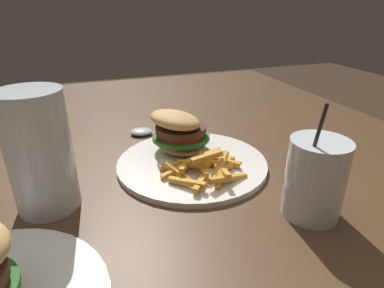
{
  "coord_description": "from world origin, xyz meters",
  "views": [
    {
      "loc": [
        -0.43,
        0.1,
        0.99
      ],
      "look_at": [
        0.07,
        -0.08,
        0.75
      ],
      "focal_mm": 30.0,
      "sensor_mm": 36.0,
      "label": 1
    }
  ],
  "objects_px": {
    "beer_glass": "(40,154)",
    "spoon": "(145,132)",
    "meal_plate_near": "(186,148)",
    "juice_glass": "(314,182)"
  },
  "relations": [
    {
      "from": "beer_glass",
      "to": "spoon",
      "type": "relative_size",
      "value": 1.09
    },
    {
      "from": "meal_plate_near",
      "to": "beer_glass",
      "type": "xyz_separation_m",
      "value": [
        -0.07,
        0.24,
        0.06
      ]
    },
    {
      "from": "beer_glass",
      "to": "juice_glass",
      "type": "bearing_deg",
      "value": -112.41
    },
    {
      "from": "meal_plate_near",
      "to": "beer_glass",
      "type": "bearing_deg",
      "value": 106.17
    },
    {
      "from": "juice_glass",
      "to": "beer_glass",
      "type": "bearing_deg",
      "value": 67.59
    },
    {
      "from": "beer_glass",
      "to": "juice_glass",
      "type": "distance_m",
      "value": 0.39
    },
    {
      "from": "meal_plate_near",
      "to": "juice_glass",
      "type": "height_order",
      "value": "juice_glass"
    },
    {
      "from": "beer_glass",
      "to": "juice_glass",
      "type": "height_order",
      "value": "beer_glass"
    },
    {
      "from": "meal_plate_near",
      "to": "juice_glass",
      "type": "relative_size",
      "value": 1.6
    },
    {
      "from": "meal_plate_near",
      "to": "spoon",
      "type": "distance_m",
      "value": 0.17
    }
  ]
}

